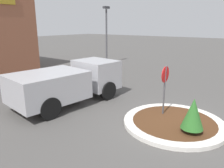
{
  "coord_description": "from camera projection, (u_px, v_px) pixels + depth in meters",
  "views": [
    {
      "loc": [
        -7.65,
        -2.74,
        3.76
      ],
      "look_at": [
        -0.17,
        2.86,
        1.2
      ],
      "focal_mm": 35.0,
      "sensor_mm": 36.0,
      "label": 1
    }
  ],
  "objects": [
    {
      "name": "island_shrub",
      "position": [
        193.0,
        114.0,
        7.38
      ],
      "size": [
        0.76,
        0.76,
        1.23
      ],
      "color": "brown",
      "rests_on": "traffic_island"
    },
    {
      "name": "traffic_island",
      "position": [
        174.0,
        123.0,
        8.47
      ],
      "size": [
        3.86,
        3.86,
        0.15
      ],
      "color": "silver",
      "rests_on": "ground_plane"
    },
    {
      "name": "utility_truck",
      "position": [
        68.0,
        82.0,
        10.57
      ],
      "size": [
        5.65,
        2.91,
        1.9
      ],
      "rotation": [
        0.0,
        0.0,
        -0.12
      ],
      "color": "#B2B2B7",
      "rests_on": "ground_plane"
    },
    {
      "name": "light_pole",
      "position": [
        106.0,
        30.0,
        20.52
      ],
      "size": [
        0.7,
        0.3,
        5.35
      ],
      "color": "#4C4C51",
      "rests_on": "ground_plane"
    },
    {
      "name": "ground_plane",
      "position": [
        173.0,
        124.0,
        8.49
      ],
      "size": [
        120.0,
        120.0,
        0.0
      ],
      "primitive_type": "plane",
      "color": "#514F4C"
    },
    {
      "name": "stop_sign",
      "position": [
        165.0,
        82.0,
        8.78
      ],
      "size": [
        0.66,
        0.07,
        2.18
      ],
      "color": "#4C4C51",
      "rests_on": "ground_plane"
    }
  ]
}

